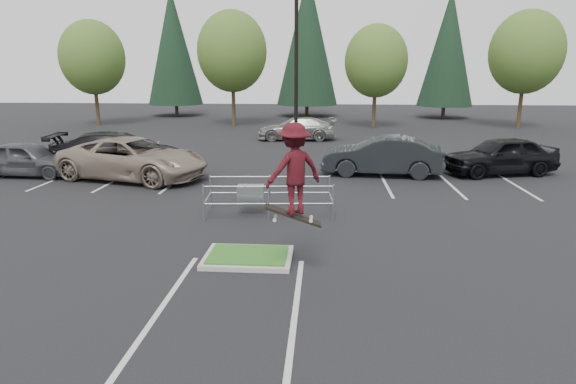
# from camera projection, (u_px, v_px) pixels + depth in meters

# --- Properties ---
(ground) EXTENTS (120.00, 120.00, 0.00)m
(ground) POSITION_uv_depth(u_px,v_px,m) (248.00, 260.00, 12.15)
(ground) COLOR black
(ground) RESTS_ON ground
(grass_median) EXTENTS (2.20, 1.60, 0.16)m
(grass_median) POSITION_uv_depth(u_px,v_px,m) (248.00, 257.00, 12.13)
(grass_median) COLOR #A09D94
(grass_median) RESTS_ON ground
(stall_lines) EXTENTS (22.62, 17.60, 0.01)m
(stall_lines) POSITION_uv_depth(u_px,v_px,m) (237.00, 198.00, 18.07)
(stall_lines) COLOR beige
(stall_lines) RESTS_ON ground
(light_pole) EXTENTS (0.70, 0.60, 10.12)m
(light_pole) POSITION_uv_depth(u_px,v_px,m) (296.00, 73.00, 22.61)
(light_pole) COLOR #A09D94
(light_pole) RESTS_ON ground
(decid_a) EXTENTS (5.44, 5.44, 8.91)m
(decid_a) POSITION_uv_depth(u_px,v_px,m) (93.00, 60.00, 41.14)
(decid_a) COLOR #38281C
(decid_a) RESTS_ON ground
(decid_b) EXTENTS (5.89, 5.89, 9.64)m
(decid_b) POSITION_uv_depth(u_px,v_px,m) (232.00, 54.00, 40.64)
(decid_b) COLOR #38281C
(decid_b) RESTS_ON ground
(decid_c) EXTENTS (5.12, 5.12, 8.38)m
(decid_c) POSITION_uv_depth(u_px,v_px,m) (376.00, 63.00, 39.29)
(decid_c) COLOR #38281C
(decid_c) RESTS_ON ground
(decid_d) EXTENTS (5.76, 5.76, 9.43)m
(decid_d) POSITION_uv_depth(u_px,v_px,m) (526.00, 55.00, 38.75)
(decid_d) COLOR #38281C
(decid_d) RESTS_ON ground
(conif_a) EXTENTS (5.72, 5.72, 13.00)m
(conif_a) POSITION_uv_depth(u_px,v_px,m) (173.00, 47.00, 50.12)
(conif_a) COLOR #38281C
(conif_a) RESTS_ON ground
(conif_b) EXTENTS (6.38, 6.38, 14.50)m
(conif_b) POSITION_uv_depth(u_px,v_px,m) (308.00, 39.00, 49.41)
(conif_b) COLOR #38281C
(conif_b) RESTS_ON ground
(conif_c) EXTENTS (5.50, 5.50, 12.50)m
(conif_c) POSITION_uv_depth(u_px,v_px,m) (448.00, 48.00, 47.67)
(conif_c) COLOR #38281C
(conif_c) RESTS_ON ground
(cart_corral) EXTENTS (4.26, 1.83, 1.18)m
(cart_corral) POSITION_uv_depth(u_px,v_px,m) (255.00, 193.00, 15.83)
(cart_corral) COLOR #94979C
(cart_corral) RESTS_ON ground
(skateboarder) EXTENTS (1.50, 1.32, 2.32)m
(skateboarder) POSITION_uv_depth(u_px,v_px,m) (293.00, 170.00, 10.48)
(skateboarder) COLOR black
(skateboarder) RESTS_ON ground
(car_l_tan) EXTENTS (7.14, 4.63, 1.83)m
(car_l_tan) POSITION_uv_depth(u_px,v_px,m) (133.00, 158.00, 21.11)
(car_l_tan) COLOR gray
(car_l_tan) RESTS_ON ground
(car_l_black) EXTENTS (6.54, 3.37, 1.82)m
(car_l_black) POSITION_uv_depth(u_px,v_px,m) (118.00, 151.00, 23.08)
(car_l_black) COLOR black
(car_l_black) RESTS_ON ground
(car_l_grey) EXTENTS (4.68, 2.03, 1.57)m
(car_l_grey) POSITION_uv_depth(u_px,v_px,m) (28.00, 159.00, 21.73)
(car_l_grey) COLOR #414247
(car_l_grey) RESTS_ON ground
(car_r_charc) EXTENTS (5.55, 2.37, 1.78)m
(car_r_charc) POSITION_uv_depth(u_px,v_px,m) (382.00, 156.00, 21.89)
(car_r_charc) COLOR black
(car_r_charc) RESTS_ON ground
(car_r_black) EXTENTS (5.50, 3.31, 1.75)m
(car_r_black) POSITION_uv_depth(u_px,v_px,m) (501.00, 156.00, 22.06)
(car_r_black) COLOR black
(car_r_black) RESTS_ON ground
(car_far_silver) EXTENTS (5.50, 2.54, 1.56)m
(car_far_silver) POSITION_uv_depth(u_px,v_px,m) (297.00, 129.00, 33.24)
(car_far_silver) COLOR gray
(car_far_silver) RESTS_ON ground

